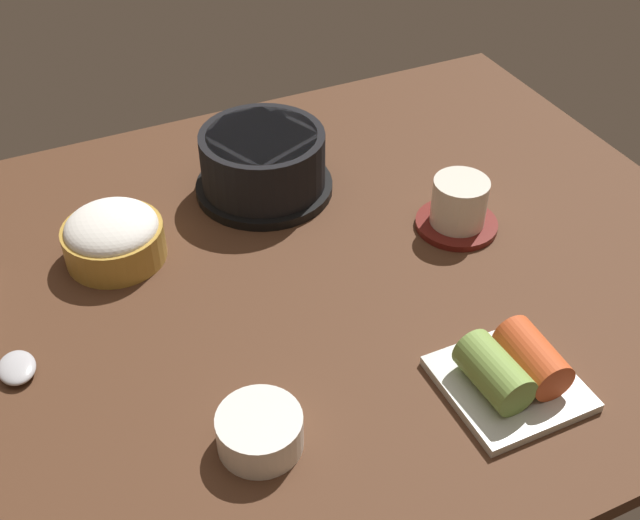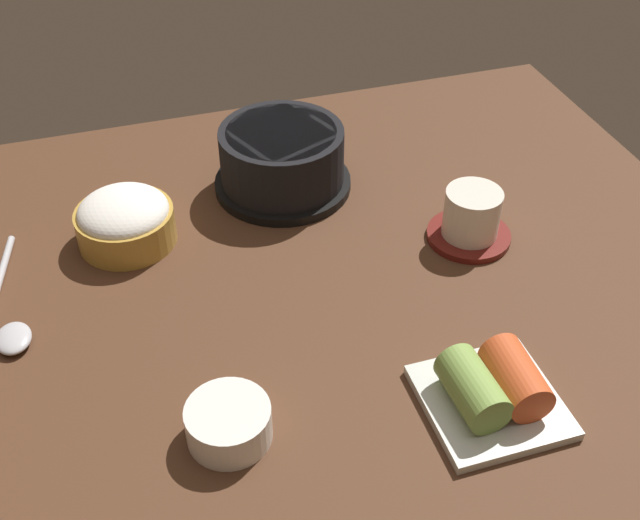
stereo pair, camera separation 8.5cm
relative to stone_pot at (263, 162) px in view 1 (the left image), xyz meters
The scene contains 7 objects.
dining_table 17.71cm from the stone_pot, 99.90° to the right, with size 100.00×76.00×2.00cm, color #4C2D1C.
stone_pot is the anchor object (origin of this frame).
rice_bowl 20.85cm from the stone_pot, 165.67° to the right, with size 11.32×11.32×6.16cm.
tea_cup_with_saucer 24.39cm from the stone_pot, 42.43° to the right, with size 9.80×9.80×6.50cm.
kimchi_plate 41.15cm from the stone_pot, 77.39° to the right, with size 12.32×12.32×5.26cm.
side_bowl_near 39.31cm from the stone_pot, 112.35° to the right, with size 7.71×7.71×3.60cm.
spoon 37.34cm from the stone_pot, 155.32° to the right, with size 5.51×19.71×1.35cm.
Camera 1 is at (-25.47, -61.12, 60.06)cm, focal length 44.46 mm.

